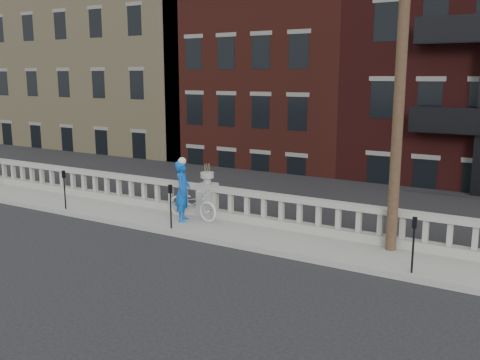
{
  "coord_description": "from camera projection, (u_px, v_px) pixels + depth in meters",
  "views": [
    {
      "loc": [
        9.83,
        -10.22,
        4.75
      ],
      "look_at": [
        1.71,
        3.2,
        1.66
      ],
      "focal_mm": 40.0,
      "sensor_mm": 36.0,
      "label": 1
    }
  ],
  "objects": [
    {
      "name": "lower_level",
      "position": [
        390.0,
        110.0,
        33.04
      ],
      "size": [
        80.0,
        44.0,
        20.8
      ],
      "color": "#605E59",
      "rests_on": "ground"
    },
    {
      "name": "ground",
      "position": [
        125.0,
        253.0,
        14.49
      ],
      "size": [
        120.0,
        120.0,
        0.0
      ],
      "primitive_type": "plane",
      "color": "black",
      "rests_on": "ground"
    },
    {
      "name": "utility_pole",
      "position": [
        402.0,
        55.0,
        13.35
      ],
      "size": [
        1.6,
        0.28,
        10.0
      ],
      "color": "#422D1E",
      "rests_on": "sidewalk"
    },
    {
      "name": "parking_meter_a",
      "position": [
        64.0,
        185.0,
        18.53
      ],
      "size": [
        0.1,
        0.09,
        1.36
      ],
      "color": "black",
      "rests_on": "sidewalk"
    },
    {
      "name": "parking_meter_b",
      "position": [
        171.0,
        201.0,
        16.16
      ],
      "size": [
        0.1,
        0.09,
        1.36
      ],
      "color": "black",
      "rests_on": "sidewalk"
    },
    {
      "name": "sidewalk",
      "position": [
        191.0,
        225.0,
        16.99
      ],
      "size": [
        32.0,
        2.2,
        0.15
      ],
      "primitive_type": "cube",
      "color": "gray",
      "rests_on": "ground"
    },
    {
      "name": "cyclist",
      "position": [
        183.0,
        191.0,
        17.0
      ],
      "size": [
        0.72,
        0.84,
        1.95
      ],
      "primitive_type": "imported",
      "rotation": [
        0.0,
        0.0,
        1.99
      ],
      "color": "blue",
      "rests_on": "sidewalk"
    },
    {
      "name": "balustrade",
      "position": [
        207.0,
        201.0,
        17.68
      ],
      "size": [
        28.0,
        0.34,
        1.03
      ],
      "color": "gray",
      "rests_on": "sidewalk"
    },
    {
      "name": "parking_meter_c",
      "position": [
        414.0,
        238.0,
        12.49
      ],
      "size": [
        0.1,
        0.09,
        1.36
      ],
      "color": "black",
      "rests_on": "sidewalk"
    },
    {
      "name": "planter_pedestal",
      "position": [
        207.0,
        196.0,
        17.65
      ],
      "size": [
        0.55,
        0.55,
        1.76
      ],
      "color": "gray",
      "rests_on": "sidewalk"
    },
    {
      "name": "bicycle",
      "position": [
        193.0,
        203.0,
        17.31
      ],
      "size": [
        2.05,
        0.89,
        1.05
      ],
      "primitive_type": "imported",
      "rotation": [
        0.0,
        0.0,
        1.47
      ],
      "color": "silver",
      "rests_on": "sidewalk"
    }
  ]
}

